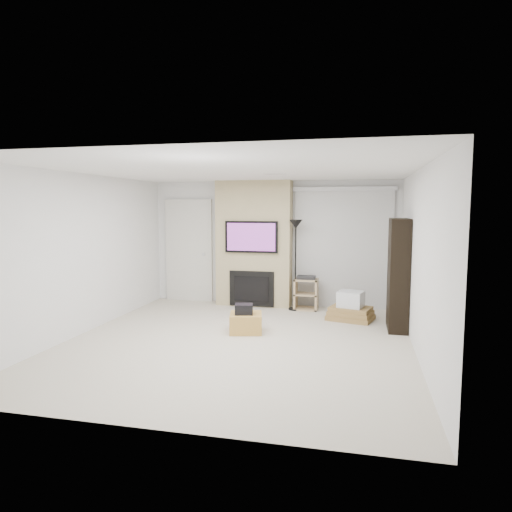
% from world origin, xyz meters
% --- Properties ---
extents(floor, '(5.00, 5.50, 0.00)m').
position_xyz_m(floor, '(0.00, 0.00, 0.00)').
color(floor, beige).
rests_on(floor, ground).
extents(ceiling, '(5.00, 5.50, 0.00)m').
position_xyz_m(ceiling, '(0.00, 0.00, 2.50)').
color(ceiling, white).
rests_on(ceiling, wall_back).
extents(wall_back, '(5.00, 0.00, 2.50)m').
position_xyz_m(wall_back, '(0.00, 2.75, 1.25)').
color(wall_back, white).
rests_on(wall_back, ground).
extents(wall_front, '(5.00, 0.00, 2.50)m').
position_xyz_m(wall_front, '(0.00, -2.75, 1.25)').
color(wall_front, white).
rests_on(wall_front, ground).
extents(wall_left, '(0.00, 5.50, 2.50)m').
position_xyz_m(wall_left, '(-2.50, 0.00, 1.25)').
color(wall_left, white).
rests_on(wall_left, ground).
extents(wall_right, '(0.00, 5.50, 2.50)m').
position_xyz_m(wall_right, '(2.50, 0.00, 1.25)').
color(wall_right, white).
rests_on(wall_right, ground).
extents(hvac_vent, '(0.35, 0.18, 0.01)m').
position_xyz_m(hvac_vent, '(0.40, 0.80, 2.50)').
color(hvac_vent, silver).
rests_on(hvac_vent, ceiling).
extents(ottoman, '(0.60, 0.60, 0.30)m').
position_xyz_m(ottoman, '(-0.02, 0.55, 0.15)').
color(ottoman, '#C39344').
rests_on(ottoman, floor).
extents(black_bag, '(0.32, 0.28, 0.16)m').
position_xyz_m(black_bag, '(-0.04, 0.50, 0.38)').
color(black_bag, black).
rests_on(black_bag, ottoman).
extents(fireplace_wall, '(1.50, 0.47, 2.50)m').
position_xyz_m(fireplace_wall, '(-0.35, 2.54, 1.24)').
color(fireplace_wall, tan).
rests_on(fireplace_wall, floor).
extents(entry_door, '(1.02, 0.11, 2.14)m').
position_xyz_m(entry_door, '(-1.80, 2.71, 1.05)').
color(entry_door, silver).
rests_on(entry_door, floor).
extents(vertical_blinds, '(1.98, 0.10, 2.37)m').
position_xyz_m(vertical_blinds, '(1.40, 2.70, 1.27)').
color(vertical_blinds, silver).
rests_on(vertical_blinds, floor).
extents(floor_lamp, '(0.26, 0.26, 1.74)m').
position_xyz_m(floor_lamp, '(0.53, 2.30, 1.37)').
color(floor_lamp, black).
rests_on(floor_lamp, floor).
extents(av_stand, '(0.45, 0.38, 0.66)m').
position_xyz_m(av_stand, '(0.73, 2.37, 0.35)').
color(av_stand, tan).
rests_on(av_stand, floor).
extents(box_stack, '(0.88, 0.75, 0.51)m').
position_xyz_m(box_stack, '(1.59, 1.73, 0.19)').
color(box_stack, olive).
rests_on(box_stack, floor).
extents(bookshelf, '(0.30, 0.80, 1.80)m').
position_xyz_m(bookshelf, '(2.34, 1.29, 0.90)').
color(bookshelf, black).
rests_on(bookshelf, floor).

